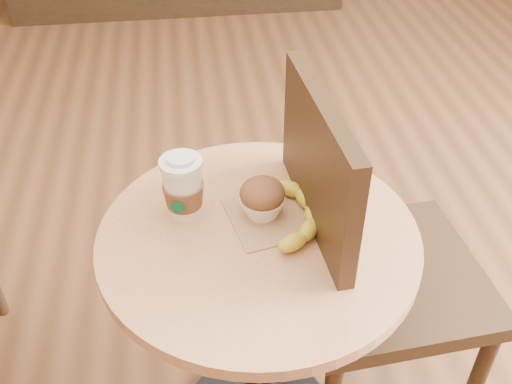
# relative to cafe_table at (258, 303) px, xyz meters

# --- Properties ---
(cafe_table) EXTENTS (0.69, 0.69, 0.75)m
(cafe_table) POSITION_rel_cafe_table_xyz_m (0.00, 0.00, 0.00)
(cafe_table) COLOR black
(cafe_table) RESTS_ON ground
(chair_right) EXTENTS (0.49, 0.49, 1.04)m
(chair_right) POSITION_rel_cafe_table_xyz_m (0.26, 0.05, 0.04)
(chair_right) COLOR #352312
(chair_right) RESTS_ON ground
(kraft_bag) EXTENTS (0.27, 0.23, 0.00)m
(kraft_bag) POSITION_rel_cafe_table_xyz_m (0.07, 0.05, 0.22)
(kraft_bag) COLOR #A4754F
(kraft_bag) RESTS_ON cafe_table
(coffee_cup) EXTENTS (0.09, 0.09, 0.15)m
(coffee_cup) POSITION_rel_cafe_table_xyz_m (-0.15, 0.09, 0.29)
(coffee_cup) COLOR white
(coffee_cup) RESTS_ON cafe_table
(muffin) EXTENTS (0.10, 0.10, 0.09)m
(muffin) POSITION_rel_cafe_table_xyz_m (0.02, 0.06, 0.27)
(muffin) COLOR white
(muffin) RESTS_ON kraft_bag
(banana) EXTENTS (0.15, 0.27, 0.04)m
(banana) POSITION_rel_cafe_table_xyz_m (0.08, 0.04, 0.24)
(banana) COLOR gold
(banana) RESTS_ON kraft_bag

